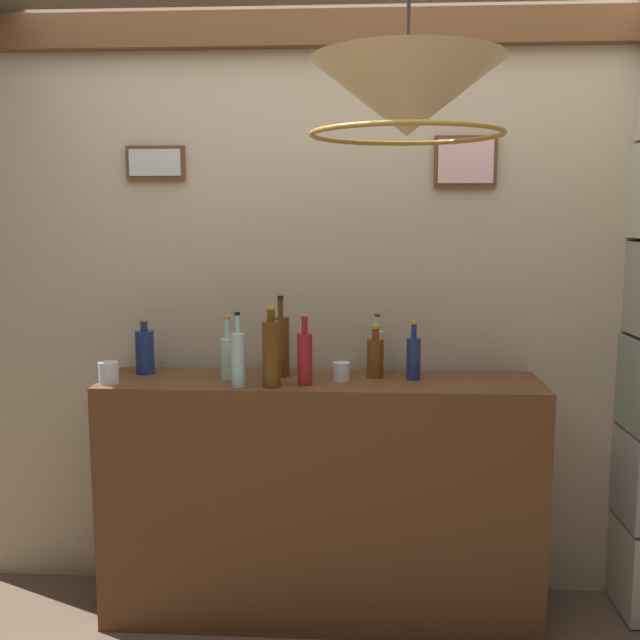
{
  "coord_description": "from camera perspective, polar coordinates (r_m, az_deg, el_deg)",
  "views": [
    {
      "loc": [
        0.17,
        -2.1,
        1.65
      ],
      "look_at": [
        0.0,
        0.76,
        1.25
      ],
      "focal_mm": 41.67,
      "sensor_mm": 36.0,
      "label": 1
    }
  ],
  "objects": [
    {
      "name": "liquor_bottle_mezcal",
      "position": [
        2.85,
        -3.76,
        -2.49
      ],
      "size": [
        0.07,
        0.07,
        0.31
      ],
      "color": "brown",
      "rests_on": "bar_shelf_unit"
    },
    {
      "name": "liquor_bottle_vermouth",
      "position": [
        3.01,
        -7.12,
        -2.79
      ],
      "size": [
        0.06,
        0.06,
        0.26
      ],
      "color": "silver",
      "rests_on": "bar_shelf_unit"
    },
    {
      "name": "pendant_lamp",
      "position": [
        2.34,
        6.71,
        16.43
      ],
      "size": [
        0.59,
        0.59,
        0.6
      ],
      "color": "beige"
    },
    {
      "name": "glass_tumbler_highball",
      "position": [
        2.97,
        1.66,
        -3.98
      ],
      "size": [
        0.07,
        0.07,
        0.07
      ],
      "color": "silver",
      "rests_on": "bar_shelf_unit"
    },
    {
      "name": "bar_shelf_unit",
      "position": [
        3.13,
        0.06,
        -13.54
      ],
      "size": [
        1.76,
        0.41,
        1.0
      ],
      "primitive_type": "cube",
      "color": "brown",
      "rests_on": "ground"
    },
    {
      "name": "liquor_bottle_rum",
      "position": [
        3.03,
        4.26,
        -2.81
      ],
      "size": [
        0.07,
        0.07,
        0.21
      ],
      "color": "brown",
      "rests_on": "bar_shelf_unit"
    },
    {
      "name": "liquor_bottle_scotch",
      "position": [
        3.12,
        4.39,
        -2.31
      ],
      "size": [
        0.05,
        0.05,
        0.25
      ],
      "color": "silver",
      "rests_on": "bar_shelf_unit"
    },
    {
      "name": "liquor_bottle_tequila",
      "position": [
        3.04,
        -3.04,
        -1.95
      ],
      "size": [
        0.07,
        0.07,
        0.33
      ],
      "color": "#5C3615",
      "rests_on": "bar_shelf_unit"
    },
    {
      "name": "liquor_bottle_gin",
      "position": [
        2.88,
        -1.18,
        -2.89
      ],
      "size": [
        0.06,
        0.06,
        0.27
      ],
      "color": "maroon",
      "rests_on": "bar_shelf_unit"
    },
    {
      "name": "glass_tumbler_rocks",
      "position": [
        3.03,
        -15.92,
        -3.92
      ],
      "size": [
        0.08,
        0.08,
        0.09
      ],
      "color": "silver",
      "rests_on": "bar_shelf_unit"
    },
    {
      "name": "liquor_bottle_vodka",
      "position": [
        3.17,
        -13.31,
        -2.34
      ],
      "size": [
        0.08,
        0.08,
        0.23
      ],
      "color": "navy",
      "rests_on": "bar_shelf_unit"
    },
    {
      "name": "liquor_bottle_port",
      "position": [
        2.87,
        -6.32,
        -2.95
      ],
      "size": [
        0.05,
        0.05,
        0.29
      ],
      "color": "#ADD8D8",
      "rests_on": "bar_shelf_unit"
    },
    {
      "name": "liquor_bottle_amaro",
      "position": [
        3.0,
        7.19,
        -2.84
      ],
      "size": [
        0.06,
        0.06,
        0.24
      ],
      "color": "navy",
      "rests_on": "bar_shelf_unit"
    },
    {
      "name": "panelled_rear_partition",
      "position": [
        3.2,
        0.36,
        4.42
      ],
      "size": [
        3.24,
        0.15,
        2.77
      ],
      "color": "#BCAD8E",
      "rests_on": "ground"
    }
  ]
}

